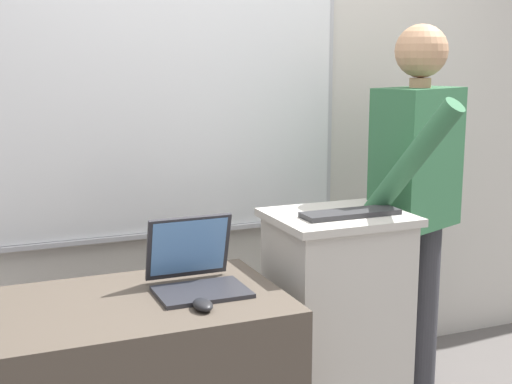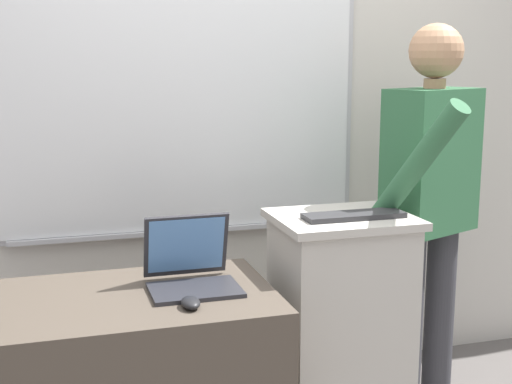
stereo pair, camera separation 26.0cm
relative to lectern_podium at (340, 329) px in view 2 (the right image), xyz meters
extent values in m
cube|color=beige|center=(-0.26, 0.74, 0.90)|extent=(6.40, 0.12, 2.73)
cube|color=#B7B7BC|center=(-0.52, 0.67, 0.90)|extent=(1.69, 0.02, 1.27)
cube|color=white|center=(-0.52, 0.67, 0.90)|extent=(1.64, 0.02, 1.22)
cube|color=#B7B7BC|center=(-0.52, 0.65, 0.28)|extent=(1.47, 0.04, 0.02)
cube|color=#BCB7AD|center=(0.00, 0.00, -0.02)|extent=(0.48, 0.40, 0.90)
cube|color=#BCB7AD|center=(0.00, 0.00, 0.45)|extent=(0.52, 0.44, 0.03)
cylinder|color=#333338|center=(0.36, 0.11, -0.07)|extent=(0.13, 0.13, 0.80)
cylinder|color=#333338|center=(0.57, 0.20, -0.07)|extent=(0.13, 0.13, 0.80)
cube|color=#2D603D|center=(0.46, 0.15, 0.63)|extent=(0.45, 0.35, 0.60)
cylinder|color=tan|center=(0.46, 0.15, 0.95)|extent=(0.09, 0.09, 0.04)
sphere|color=tan|center=(0.46, 0.15, 1.08)|extent=(0.22, 0.22, 0.22)
cylinder|color=#2D603D|center=(0.26, -0.10, 0.67)|extent=(0.23, 0.42, 0.50)
cylinder|color=#2D603D|center=(0.67, 0.24, 0.61)|extent=(0.08, 0.08, 0.57)
cube|color=#28282D|center=(-0.61, -0.17, 0.28)|extent=(0.31, 0.22, 0.01)
cube|color=#28282D|center=(-0.61, -0.02, 0.40)|extent=(0.30, 0.08, 0.23)
cube|color=#598CCC|center=(-0.61, -0.03, 0.40)|extent=(0.27, 0.06, 0.20)
cube|color=#2D2D30|center=(0.02, -0.05, 0.47)|extent=(0.39, 0.12, 0.02)
ellipsoid|color=black|center=(-0.66, -0.31, 0.29)|extent=(0.06, 0.10, 0.03)
camera|label=1|loc=(-1.33, -2.36, 1.07)|focal=50.00mm
camera|label=2|loc=(-1.09, -2.45, 1.07)|focal=50.00mm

